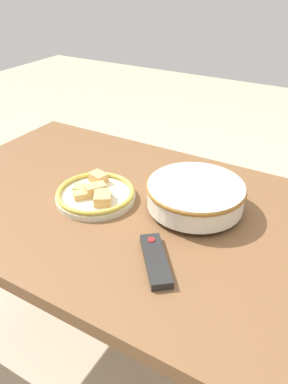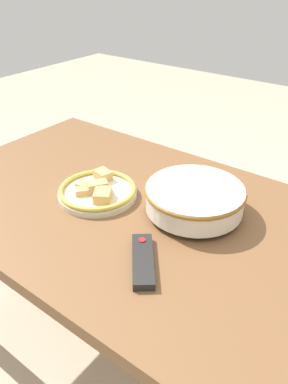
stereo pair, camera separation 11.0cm
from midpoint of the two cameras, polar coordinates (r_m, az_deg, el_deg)
The scene contains 5 objects.
ground_plane at distance 1.59m, azimuth -0.37°, elevation -24.80°, with size 8.00×8.00×0.00m, color #B7A88E.
dining_table at distance 1.12m, azimuth -0.48°, elevation -6.87°, with size 1.53×0.81×0.71m.
noodle_bowl at distance 1.07m, azimuth 4.95°, elevation -0.52°, with size 0.28×0.28×0.08m.
food_plate at distance 1.15m, azimuth -10.12°, elevation -0.37°, with size 0.24×0.24×0.05m.
tv_remote at distance 0.91m, azimuth -1.73°, elevation -10.43°, with size 0.15×0.17×0.02m.
Camera 1 is at (-0.40, 0.78, 1.33)m, focal length 35.00 mm.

